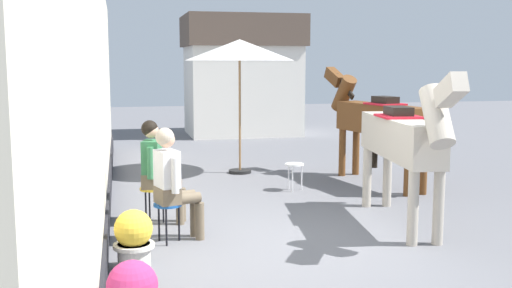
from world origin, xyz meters
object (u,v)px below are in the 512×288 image
(seated_visitor_far, at_px, (157,166))
(spare_stool_white, at_px, (294,167))
(seated_visitor_near, at_px, (172,179))
(saddled_horse_near, at_px, (403,139))
(flower_planter_middle, at_px, (134,239))
(cafe_parasol, at_px, (240,51))
(saddled_horse_far, at_px, (377,119))

(seated_visitor_far, relative_size, spare_stool_white, 3.02)
(seated_visitor_near, bearing_deg, saddled_horse_near, 0.91)
(flower_planter_middle, distance_m, cafe_parasol, 5.98)
(flower_planter_middle, xyz_separation_m, spare_stool_white, (2.74, 3.40, 0.07))
(seated_visitor_far, xyz_separation_m, spare_stool_white, (2.38, 1.58, -0.38))
(saddled_horse_far, xyz_separation_m, cafe_parasol, (-2.16, 1.52, 1.20))
(saddled_horse_near, xyz_separation_m, spare_stool_white, (-0.75, 2.45, -0.76))
(seated_visitor_far, relative_size, saddled_horse_near, 0.47)
(seated_visitor_near, distance_m, seated_visitor_far, 0.93)
(cafe_parasol, height_order, spare_stool_white, cafe_parasol)
(cafe_parasol, bearing_deg, seated_visitor_far, -118.21)
(flower_planter_middle, bearing_deg, seated_visitor_near, 61.74)
(seated_visitor_near, bearing_deg, flower_planter_middle, -118.26)
(seated_visitor_near, xyz_separation_m, spare_stool_white, (2.26, 2.50, -0.38))
(seated_visitor_near, bearing_deg, cafe_parasol, 68.60)
(flower_planter_middle, bearing_deg, saddled_horse_near, 15.28)
(cafe_parasol, xyz_separation_m, spare_stool_white, (0.58, -1.79, -1.96))
(cafe_parasol, relative_size, spare_stool_white, 5.61)
(seated_visitor_far, height_order, flower_planter_middle, seated_visitor_far)
(seated_visitor_near, relative_size, saddled_horse_near, 0.47)
(seated_visitor_near, relative_size, seated_visitor_far, 1.00)
(saddled_horse_far, bearing_deg, seated_visitor_far, -155.03)
(seated_visitor_near, xyz_separation_m, saddled_horse_far, (3.85, 2.77, 0.38))
(seated_visitor_far, relative_size, saddled_horse_far, 0.47)
(saddled_horse_far, height_order, spare_stool_white, saddled_horse_far)
(saddled_horse_near, distance_m, spare_stool_white, 2.67)
(seated_visitor_near, height_order, saddled_horse_far, saddled_horse_far)
(saddled_horse_near, xyz_separation_m, saddled_horse_far, (0.84, 2.72, 0.00))
(seated_visitor_far, height_order, saddled_horse_far, saddled_horse_far)
(seated_visitor_near, xyz_separation_m, seated_visitor_far, (-0.13, 0.92, 0.00))
(saddled_horse_far, relative_size, cafe_parasol, 1.15)
(saddled_horse_far, bearing_deg, spare_stool_white, -170.20)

